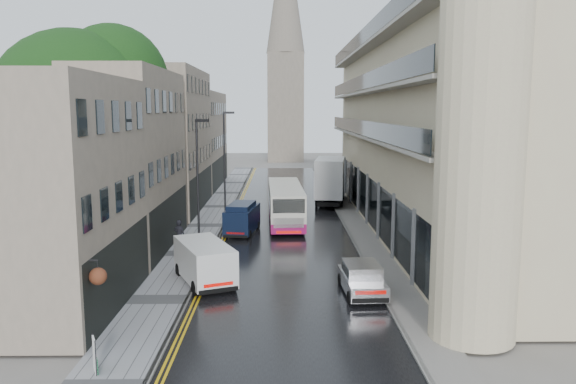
{
  "coord_description": "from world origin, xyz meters",
  "views": [
    {
      "loc": [
        -0.22,
        -13.79,
        8.7
      ],
      "look_at": [
        0.15,
        18.0,
        4.02
      ],
      "focal_mm": 35.0,
      "sensor_mm": 36.0,
      "label": 1
    }
  ],
  "objects_px": {
    "lamp_post_near": "(198,186)",
    "tree_far": "(137,140)",
    "white_lorry": "(317,183)",
    "estate_sign": "(95,355)",
    "navy_van": "(226,221)",
    "silver_hatchback": "(350,288)",
    "tree_near": "(76,139)",
    "pedestrian": "(179,235)",
    "lamp_post_far": "(224,163)",
    "cream_bus": "(272,211)",
    "white_van": "(195,273)"
  },
  "relations": [
    {
      "from": "white_van",
      "to": "tree_near",
      "type": "bearing_deg",
      "value": 111.37
    },
    {
      "from": "cream_bus",
      "to": "white_lorry",
      "type": "bearing_deg",
      "value": 66.94
    },
    {
      "from": "lamp_post_near",
      "to": "tree_far",
      "type": "bearing_deg",
      "value": 139.83
    },
    {
      "from": "lamp_post_far",
      "to": "estate_sign",
      "type": "relative_size",
      "value": 7.31
    },
    {
      "from": "cream_bus",
      "to": "white_van",
      "type": "bearing_deg",
      "value": -105.47
    },
    {
      "from": "white_lorry",
      "to": "lamp_post_far",
      "type": "height_order",
      "value": "lamp_post_far"
    },
    {
      "from": "navy_van",
      "to": "lamp_post_near",
      "type": "bearing_deg",
      "value": -100.05
    },
    {
      "from": "lamp_post_near",
      "to": "estate_sign",
      "type": "bearing_deg",
      "value": -71.93
    },
    {
      "from": "white_van",
      "to": "pedestrian",
      "type": "distance_m",
      "value": 8.31
    },
    {
      "from": "white_lorry",
      "to": "silver_hatchback",
      "type": "relative_size",
      "value": 2.07
    },
    {
      "from": "silver_hatchback",
      "to": "lamp_post_far",
      "type": "bearing_deg",
      "value": 106.29
    },
    {
      "from": "navy_van",
      "to": "lamp_post_near",
      "type": "relative_size",
      "value": 0.56
    },
    {
      "from": "silver_hatchback",
      "to": "lamp_post_near",
      "type": "xyz_separation_m",
      "value": [
        -8.18,
        9.48,
        3.35
      ]
    },
    {
      "from": "lamp_post_near",
      "to": "lamp_post_far",
      "type": "xyz_separation_m",
      "value": [
        0.31,
        13.07,
        0.2
      ]
    },
    {
      "from": "tree_far",
      "to": "navy_van",
      "type": "bearing_deg",
      "value": -48.42
    },
    {
      "from": "pedestrian",
      "to": "tree_far",
      "type": "bearing_deg",
      "value": -46.99
    },
    {
      "from": "tree_far",
      "to": "white_lorry",
      "type": "relative_size",
      "value": 1.52
    },
    {
      "from": "tree_far",
      "to": "white_lorry",
      "type": "xyz_separation_m",
      "value": [
        15.13,
        2.92,
        -4.05
      ]
    },
    {
      "from": "pedestrian",
      "to": "lamp_post_far",
      "type": "bearing_deg",
      "value": -76.71
    },
    {
      "from": "cream_bus",
      "to": "white_van",
      "type": "distance_m",
      "value": 14.53
    },
    {
      "from": "tree_near",
      "to": "white_lorry",
      "type": "distance_m",
      "value": 22.68
    },
    {
      "from": "white_lorry",
      "to": "tree_near",
      "type": "bearing_deg",
      "value": -126.49
    },
    {
      "from": "tree_far",
      "to": "lamp_post_near",
      "type": "distance_m",
      "value": 14.88
    },
    {
      "from": "tree_far",
      "to": "estate_sign",
      "type": "bearing_deg",
      "value": -78.76
    },
    {
      "from": "lamp_post_near",
      "to": "estate_sign",
      "type": "distance_m",
      "value": 16.62
    },
    {
      "from": "silver_hatchback",
      "to": "lamp_post_far",
      "type": "height_order",
      "value": "lamp_post_far"
    },
    {
      "from": "tree_far",
      "to": "silver_hatchback",
      "type": "xyz_separation_m",
      "value": [
        15.08,
        -22.49,
        -5.46
      ]
    },
    {
      "from": "tree_near",
      "to": "estate_sign",
      "type": "xyz_separation_m",
      "value": [
        6.11,
        -16.24,
        -6.25
      ]
    },
    {
      "from": "cream_bus",
      "to": "pedestrian",
      "type": "relative_size",
      "value": 5.5
    },
    {
      "from": "tree_far",
      "to": "navy_van",
      "type": "distance_m",
      "value": 13.31
    },
    {
      "from": "tree_near",
      "to": "cream_bus",
      "type": "height_order",
      "value": "tree_near"
    },
    {
      "from": "white_lorry",
      "to": "navy_van",
      "type": "relative_size",
      "value": 1.85
    },
    {
      "from": "tree_far",
      "to": "white_van",
      "type": "xyz_separation_m",
      "value": [
        7.9,
        -21.26,
        -5.14
      ]
    },
    {
      "from": "white_lorry",
      "to": "estate_sign",
      "type": "bearing_deg",
      "value": -98.55
    },
    {
      "from": "cream_bus",
      "to": "white_lorry",
      "type": "xyz_separation_m",
      "value": [
        3.86,
        10.06,
        0.69
      ]
    },
    {
      "from": "white_lorry",
      "to": "lamp_post_near",
      "type": "relative_size",
      "value": 1.03
    },
    {
      "from": "cream_bus",
      "to": "pedestrian",
      "type": "height_order",
      "value": "cream_bus"
    },
    {
      "from": "lamp_post_near",
      "to": "white_lorry",
      "type": "bearing_deg",
      "value": 84.56
    },
    {
      "from": "white_van",
      "to": "navy_van",
      "type": "xyz_separation_m",
      "value": [
        0.27,
        12.06,
        0.06
      ]
    },
    {
      "from": "lamp_post_near",
      "to": "lamp_post_far",
      "type": "bearing_deg",
      "value": 110.56
    },
    {
      "from": "tree_near",
      "to": "silver_hatchback",
      "type": "distance_m",
      "value": 19.1
    },
    {
      "from": "white_lorry",
      "to": "lamp_post_near",
      "type": "xyz_separation_m",
      "value": [
        -8.24,
        -15.93,
        1.94
      ]
    },
    {
      "from": "pedestrian",
      "to": "cream_bus",
      "type": "bearing_deg",
      "value": -112.62
    },
    {
      "from": "tree_near",
      "to": "navy_van",
      "type": "bearing_deg",
      "value": 24.16
    },
    {
      "from": "navy_van",
      "to": "estate_sign",
      "type": "relative_size",
      "value": 3.87
    },
    {
      "from": "cream_bus",
      "to": "estate_sign",
      "type": "bearing_deg",
      "value": -105.92
    },
    {
      "from": "tree_far",
      "to": "tree_near",
      "type": "bearing_deg",
      "value": -91.32
    },
    {
      "from": "tree_far",
      "to": "silver_hatchback",
      "type": "bearing_deg",
      "value": -56.16
    },
    {
      "from": "tree_near",
      "to": "pedestrian",
      "type": "distance_m",
      "value": 8.41
    },
    {
      "from": "navy_van",
      "to": "lamp_post_far",
      "type": "height_order",
      "value": "lamp_post_far"
    }
  ]
}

